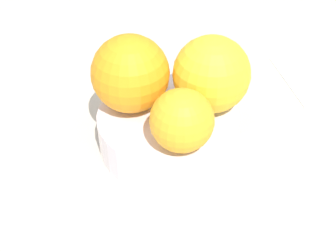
{
  "coord_description": "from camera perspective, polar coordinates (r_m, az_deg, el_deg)",
  "views": [
    {
      "loc": [
        -37.41,
        1.98,
        35.23
      ],
      "look_at": [
        0.0,
        0.0,
        2.73
      ],
      "focal_mm": 46.9,
      "sensor_mm": 36.0,
      "label": 1
    }
  ],
  "objects": [
    {
      "name": "orange_in_bowl_2",
      "position": [
        0.47,
        5.67,
        6.7
      ],
      "size": [
        8.4,
        8.4,
        8.4
      ],
      "primitive_type": "sphere",
      "color": "yellow",
      "rests_on": "fruit_bowl"
    },
    {
      "name": "orange_in_bowl_1",
      "position": [
        0.47,
        -4.91,
        6.78
      ],
      "size": [
        8.49,
        8.49,
        8.49
      ],
      "primitive_type": "sphere",
      "color": "orange",
      "rests_on": "fruit_bowl"
    },
    {
      "name": "orange_in_bowl_0",
      "position": [
        0.43,
        1.81,
        0.72
      ],
      "size": [
        6.41,
        6.41,
        6.41
      ],
      "primitive_type": "sphere",
      "color": "#F9A823",
      "rests_on": "fruit_bowl"
    },
    {
      "name": "fruit_bowl",
      "position": [
        0.5,
        0.0,
        -0.5
      ],
      "size": [
        15.75,
        15.75,
        4.55
      ],
      "color": "silver",
      "rests_on": "ground_plane"
    },
    {
      "name": "folded_napkin",
      "position": [
        0.66,
        19.76,
        6.17
      ],
      "size": [
        13.55,
        13.55,
        0.3
      ],
      "primitive_type": "cube",
      "rotation": [
        0.0,
        0.0,
        0.15
      ],
      "color": "white",
      "rests_on": "ground_plane"
    },
    {
      "name": "ground_plane",
      "position": [
        0.52,
        0.0,
        -3.1
      ],
      "size": [
        110.0,
        110.0,
        2.0
      ],
      "primitive_type": "cube",
      "color": "#BCB29E"
    }
  ]
}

